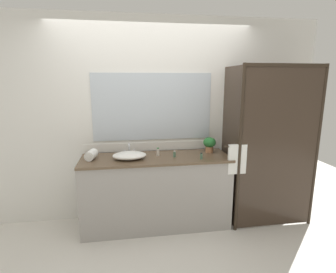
# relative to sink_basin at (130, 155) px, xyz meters

# --- Properties ---
(ground_plane) EXTENTS (8.00, 8.00, 0.00)m
(ground_plane) POSITION_rel_sink_basin_xyz_m (0.32, 0.03, -0.94)
(ground_plane) COLOR silver
(wall_back_with_mirror) EXTENTS (4.40, 0.06, 2.60)m
(wall_back_with_mirror) POSITION_rel_sink_basin_xyz_m (0.32, 0.37, 0.36)
(wall_back_with_mirror) COLOR silver
(wall_back_with_mirror) RESTS_ON ground_plane
(vanity_cabinet) EXTENTS (1.80, 0.58, 0.90)m
(vanity_cabinet) POSITION_rel_sink_basin_xyz_m (0.32, 0.04, -0.49)
(vanity_cabinet) COLOR #9E9993
(vanity_cabinet) RESTS_ON ground_plane
(shower_enclosure) EXTENTS (1.20, 0.59, 2.00)m
(shower_enclosure) POSITION_rel_sink_basin_xyz_m (1.59, -0.16, 0.08)
(shower_enclosure) COLOR #2D2319
(shower_enclosure) RESTS_ON ground_plane
(sink_basin) EXTENTS (0.40, 0.29, 0.08)m
(sink_basin) POSITION_rel_sink_basin_xyz_m (0.00, 0.00, 0.00)
(sink_basin) COLOR white
(sink_basin) RESTS_ON vanity_cabinet
(faucet) EXTENTS (0.17, 0.14, 0.15)m
(faucet) POSITION_rel_sink_basin_xyz_m (0.00, 0.19, 0.01)
(faucet) COLOR silver
(faucet) RESTS_ON vanity_cabinet
(potted_plant) EXTENTS (0.16, 0.16, 0.20)m
(potted_plant) POSITION_rel_sink_basin_xyz_m (1.03, 0.14, 0.07)
(potted_plant) COLOR #B77A51
(potted_plant) RESTS_ON vanity_cabinet
(amenity_bottle_conditioner) EXTENTS (0.03, 0.03, 0.10)m
(amenity_bottle_conditioner) POSITION_rel_sink_basin_xyz_m (0.35, 0.08, 0.01)
(amenity_bottle_conditioner) COLOR silver
(amenity_bottle_conditioner) RESTS_ON vanity_cabinet
(amenity_bottle_shampoo) EXTENTS (0.03, 0.03, 0.08)m
(amenity_bottle_shampoo) POSITION_rel_sink_basin_xyz_m (0.54, -0.01, -0.01)
(amenity_bottle_shampoo) COLOR #4C7056
(amenity_bottle_shampoo) RESTS_ON vanity_cabinet
(amenity_bottle_body_wash) EXTENTS (0.03, 0.03, 0.08)m
(amenity_bottle_body_wash) POSITION_rel_sink_basin_xyz_m (0.84, -0.14, -0.01)
(amenity_bottle_body_wash) COLOR #4C7056
(amenity_bottle_body_wash) RESTS_ON vanity_cabinet
(rolled_towel_near_edge) EXTENTS (0.14, 0.20, 0.11)m
(rolled_towel_near_edge) POSITION_rel_sink_basin_xyz_m (-0.44, 0.05, 0.01)
(rolled_towel_near_edge) COLOR white
(rolled_towel_near_edge) RESTS_ON vanity_cabinet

